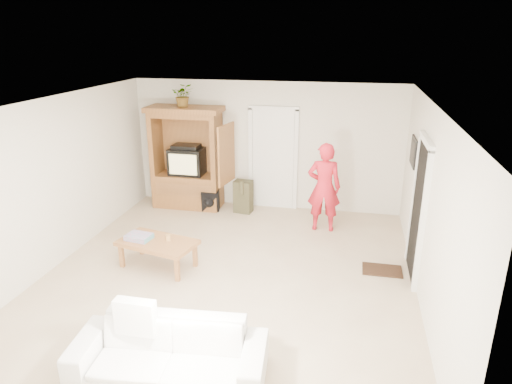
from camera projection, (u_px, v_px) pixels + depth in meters
floor at (229, 274)px, 6.98m from camera, size 6.00×6.00×0.00m
ceiling at (225, 103)px, 6.11m from camera, size 6.00×6.00×0.00m
wall_back at (266, 146)px, 9.31m from camera, size 5.50×0.00×5.50m
wall_front at (131, 313)px, 3.78m from camera, size 5.50×0.00×5.50m
wall_left at (57, 182)px, 7.08m from camera, size 0.00×6.00×6.00m
wall_right at (428, 209)px, 6.01m from camera, size 0.00×6.00×6.00m
armoire at (188, 164)px, 9.44m from camera, size 1.82×1.14×2.10m
door_back at (273, 160)px, 9.35m from camera, size 0.85×0.05×2.04m
doorway_right at (418, 212)px, 6.66m from camera, size 0.05×0.90×2.04m
framed_picture at (413, 152)px, 7.66m from camera, size 0.03×0.60×0.48m
doormat at (382, 270)px, 7.08m from camera, size 0.60×0.40×0.02m
plant at (183, 95)px, 8.94m from camera, size 0.50×0.46×0.46m
man at (324, 187)px, 8.30m from camera, size 0.62×0.43×1.66m
sofa at (169, 353)px, 4.82m from camera, size 2.11×0.98×0.60m
coffee_table at (157, 244)px, 7.08m from camera, size 1.30×0.89×0.44m
towel at (139, 237)px, 7.11m from camera, size 0.42×0.33×0.08m
candle at (168, 237)px, 7.07m from camera, size 0.08×0.08×0.10m
backpack_black at (211, 201)px, 9.37m from camera, size 0.38×0.26×0.43m
backpack_olive at (243, 196)px, 9.29m from camera, size 0.38×0.31×0.67m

